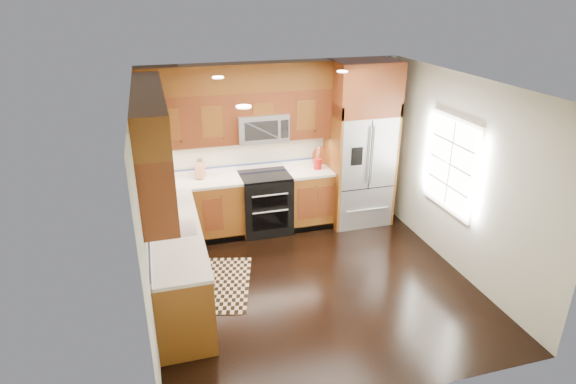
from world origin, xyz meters
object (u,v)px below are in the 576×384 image
object	(u,v)px
range	(265,203)
knife_block	(200,170)
utensil_crock	(318,161)
rug	(219,284)
refrigerator	(360,145)

from	to	relation	value
range	knife_block	size ratio (longest dim) A/B	3.04
range	utensil_crock	world-z (taller)	utensil_crock
rug	knife_block	xyz separation A→B (m)	(-0.01, 1.49, 1.06)
range	refrigerator	bearing A→B (deg)	-1.40
refrigerator	rug	size ratio (longest dim) A/B	2.00
rug	range	bearing A→B (deg)	69.29
rug	knife_block	bearing A→B (deg)	104.78
knife_block	utensil_crock	size ratio (longest dim) A/B	0.88
range	utensil_crock	distance (m)	1.05
utensil_crock	refrigerator	bearing A→B (deg)	-6.27
range	utensil_crock	bearing A→B (deg)	2.43
refrigerator	utensil_crock	xyz separation A→B (m)	(-0.68, 0.07, -0.24)
refrigerator	rug	distance (m)	3.10
rug	utensil_crock	xyz separation A→B (m)	(1.82, 1.38, 1.06)
range	utensil_crock	size ratio (longest dim) A/B	2.69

